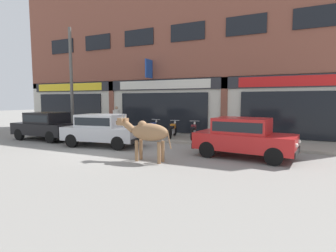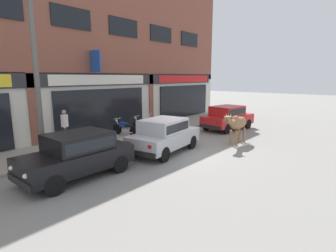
{
  "view_description": "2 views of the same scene",
  "coord_description": "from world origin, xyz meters",
  "px_view_note": "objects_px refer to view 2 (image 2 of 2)",
  "views": [
    {
      "loc": [
        7.16,
        -9.36,
        2.11
      ],
      "look_at": [
        2.34,
        1.0,
        0.98
      ],
      "focal_mm": 28.0,
      "sensor_mm": 36.0,
      "label": 1
    },
    {
      "loc": [
        -8.86,
        -6.97,
        3.21
      ],
      "look_at": [
        0.63,
        1.0,
        0.88
      ],
      "focal_mm": 28.0,
      "sensor_mm": 36.0,
      "label": 2
    }
  ],
  "objects_px": {
    "car_1": "(78,153)",
    "motorcycle_1": "(145,125)",
    "car_2": "(164,134)",
    "pedestrian": "(65,123)",
    "utility_pole": "(37,76)",
    "motorcycle_0": "(125,128)",
    "car_0": "(228,116)",
    "cow": "(237,124)",
    "motorcycle_2": "(158,122)"
  },
  "relations": [
    {
      "from": "motorcycle_0",
      "to": "pedestrian",
      "type": "relative_size",
      "value": 1.13
    },
    {
      "from": "pedestrian",
      "to": "car_0",
      "type": "bearing_deg",
      "value": -24.64
    },
    {
      "from": "car_1",
      "to": "pedestrian",
      "type": "distance_m",
      "value": 4.25
    },
    {
      "from": "car_0",
      "to": "car_1",
      "type": "height_order",
      "value": "same"
    },
    {
      "from": "car_1",
      "to": "car_2",
      "type": "distance_m",
      "value": 3.93
    },
    {
      "from": "car_1",
      "to": "pedestrian",
      "type": "height_order",
      "value": "pedestrian"
    },
    {
      "from": "car_1",
      "to": "motorcycle_0",
      "type": "height_order",
      "value": "car_1"
    },
    {
      "from": "car_2",
      "to": "motorcycle_0",
      "type": "xyz_separation_m",
      "value": [
        0.73,
        3.38,
        -0.31
      ]
    },
    {
      "from": "car_2",
      "to": "motorcycle_2",
      "type": "distance_m",
      "value": 4.63
    },
    {
      "from": "motorcycle_1",
      "to": "utility_pole",
      "type": "relative_size",
      "value": 0.29
    },
    {
      "from": "motorcycle_2",
      "to": "pedestrian",
      "type": "bearing_deg",
      "value": 170.86
    },
    {
      "from": "cow",
      "to": "utility_pole",
      "type": "relative_size",
      "value": 0.35
    },
    {
      "from": "car_2",
      "to": "pedestrian",
      "type": "relative_size",
      "value": 2.35
    },
    {
      "from": "car_2",
      "to": "pedestrian",
      "type": "height_order",
      "value": "pedestrian"
    },
    {
      "from": "motorcycle_0",
      "to": "pedestrian",
      "type": "distance_m",
      "value": 3.11
    },
    {
      "from": "car_1",
      "to": "motorcycle_1",
      "type": "relative_size",
      "value": 2.02
    },
    {
      "from": "cow",
      "to": "car_0",
      "type": "xyz_separation_m",
      "value": [
        2.91,
        2.02,
        -0.19
      ]
    },
    {
      "from": "motorcycle_0",
      "to": "motorcycle_1",
      "type": "xyz_separation_m",
      "value": [
        1.36,
        -0.15,
        0.0
      ]
    },
    {
      "from": "motorcycle_1",
      "to": "motorcycle_2",
      "type": "relative_size",
      "value": 1.01
    },
    {
      "from": "car_1",
      "to": "motorcycle_1",
      "type": "distance_m",
      "value": 6.71
    },
    {
      "from": "utility_pole",
      "to": "car_0",
      "type": "bearing_deg",
      "value": -11.22
    },
    {
      "from": "motorcycle_0",
      "to": "utility_pole",
      "type": "relative_size",
      "value": 0.29
    },
    {
      "from": "motorcycle_0",
      "to": "cow",
      "type": "bearing_deg",
      "value": -62.97
    },
    {
      "from": "pedestrian",
      "to": "cow",
      "type": "bearing_deg",
      "value": -46.72
    },
    {
      "from": "motorcycle_1",
      "to": "motorcycle_2",
      "type": "height_order",
      "value": "same"
    },
    {
      "from": "car_0",
      "to": "motorcycle_0",
      "type": "distance_m",
      "value": 6.35
    },
    {
      "from": "car_1",
      "to": "utility_pole",
      "type": "distance_m",
      "value": 3.18
    },
    {
      "from": "cow",
      "to": "utility_pole",
      "type": "xyz_separation_m",
      "value": [
        -7.45,
        4.07,
        2.23
      ]
    },
    {
      "from": "car_1",
      "to": "motorcycle_0",
      "type": "xyz_separation_m",
      "value": [
        4.66,
        3.1,
        -0.31
      ]
    },
    {
      "from": "motorcycle_0",
      "to": "utility_pole",
      "type": "bearing_deg",
      "value": -167.75
    },
    {
      "from": "utility_pole",
      "to": "car_2",
      "type": "bearing_deg",
      "value": -29.59
    },
    {
      "from": "car_1",
      "to": "pedestrian",
      "type": "relative_size",
      "value": 2.26
    },
    {
      "from": "motorcycle_2",
      "to": "utility_pole",
      "type": "bearing_deg",
      "value": -172.63
    },
    {
      "from": "car_0",
      "to": "car_1",
      "type": "relative_size",
      "value": 1.03
    },
    {
      "from": "pedestrian",
      "to": "utility_pole",
      "type": "distance_m",
      "value": 3.38
    },
    {
      "from": "utility_pole",
      "to": "cow",
      "type": "bearing_deg",
      "value": -28.69
    },
    {
      "from": "cow",
      "to": "car_0",
      "type": "relative_size",
      "value": 0.58
    },
    {
      "from": "cow",
      "to": "car_1",
      "type": "relative_size",
      "value": 0.59
    },
    {
      "from": "motorcycle_1",
      "to": "utility_pole",
      "type": "bearing_deg",
      "value": -171.69
    },
    {
      "from": "car_2",
      "to": "car_0",
      "type": "bearing_deg",
      "value": 2.48
    },
    {
      "from": "car_2",
      "to": "motorcycle_2",
      "type": "xyz_separation_m",
      "value": [
        3.26,
        3.28,
        -0.31
      ]
    },
    {
      "from": "motorcycle_0",
      "to": "utility_pole",
      "type": "xyz_separation_m",
      "value": [
        -4.83,
        -1.05,
        2.72
      ]
    },
    {
      "from": "cow",
      "to": "motorcycle_2",
      "type": "relative_size",
      "value": 1.21
    },
    {
      "from": "cow",
      "to": "car_1",
      "type": "height_order",
      "value": "cow"
    },
    {
      "from": "pedestrian",
      "to": "car_1",
      "type": "bearing_deg",
      "value": -113.75
    },
    {
      "from": "motorcycle_0",
      "to": "car_1",
      "type": "bearing_deg",
      "value": -146.35
    },
    {
      "from": "car_1",
      "to": "motorcycle_2",
      "type": "relative_size",
      "value": 2.03
    },
    {
      "from": "car_1",
      "to": "car_2",
      "type": "bearing_deg",
      "value": -4.04
    },
    {
      "from": "motorcycle_2",
      "to": "utility_pole",
      "type": "distance_m",
      "value": 7.9
    },
    {
      "from": "car_1",
      "to": "utility_pole",
      "type": "bearing_deg",
      "value": 94.9
    }
  ]
}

